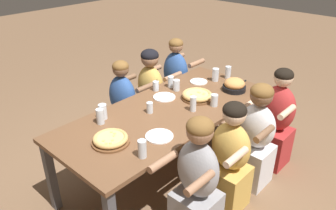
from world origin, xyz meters
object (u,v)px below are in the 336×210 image
at_px(diner_near_midleft, 197,185).
at_px(diner_near_midright, 255,139).
at_px(empty_plate_c, 159,136).
at_px(drinking_glass_j, 103,113).
at_px(drinking_glass_a, 193,104).
at_px(drinking_glass_h, 150,108).
at_px(drinking_glass_f, 215,76).
at_px(diner_far_midright, 151,96).
at_px(diner_far_right, 176,85).
at_px(drinking_glass_c, 228,72).
at_px(drinking_glass_b, 176,86).
at_px(diner_far_center, 124,110).
at_px(drinking_glass_i, 100,117).
at_px(drinking_glass_g, 142,150).
at_px(pizza_board_second, 197,96).
at_px(empty_plate_a, 164,97).
at_px(drinking_glass_d, 214,101).
at_px(diner_near_right, 275,123).
at_px(empty_plate_b, 199,82).
at_px(skillet_bowl, 234,85).
at_px(cocktail_glass_blue, 156,86).
at_px(pizza_board_main, 111,139).
at_px(drinking_glass_e, 171,82).
at_px(diner_near_center, 229,161).

relative_size(diner_near_midleft, diner_near_midright, 1.03).
height_order(empty_plate_c, drinking_glass_j, drinking_glass_j).
bearing_deg(drinking_glass_a, drinking_glass_h, 137.76).
xyz_separation_m(drinking_glass_f, diner_far_midright, (-0.43, 0.63, -0.31)).
bearing_deg(diner_far_right, drinking_glass_c, 11.40).
bearing_deg(drinking_glass_b, diner_far_center, 127.65).
height_order(drinking_glass_a, drinking_glass_i, drinking_glass_a).
height_order(drinking_glass_a, drinking_glass_g, drinking_glass_a).
relative_size(pizza_board_second, empty_plate_a, 1.38).
distance_m(drinking_glass_d, diner_near_midleft, 0.95).
xyz_separation_m(diner_near_right, diner_far_right, (0.01, 1.41, 0.01)).
bearing_deg(diner_near_midright, diner_far_center, 17.88).
bearing_deg(drinking_glass_j, empty_plate_b, -5.93).
distance_m(drinking_glass_g, diner_near_right, 1.66).
distance_m(skillet_bowl, drinking_glass_c, 0.35).
relative_size(drinking_glass_h, drinking_glass_i, 0.75).
bearing_deg(drinking_glass_d, cocktail_glass_blue, 100.95).
relative_size(pizza_board_main, drinking_glass_j, 2.20).
bearing_deg(empty_plate_b, drinking_glass_b, 172.97).
distance_m(pizza_board_main, drinking_glass_f, 1.62).
distance_m(empty_plate_c, drinking_glass_e, 1.01).
relative_size(pizza_board_main, drinking_glass_a, 2.11).
distance_m(drinking_glass_a, diner_far_midright, 1.00).
distance_m(diner_near_midright, diner_far_midright, 1.41).
distance_m(skillet_bowl, empty_plate_b, 0.43).
distance_m(diner_near_center, diner_near_midright, 0.45).
bearing_deg(drinking_glass_i, diner_near_right, -32.89).
xyz_separation_m(empty_plate_c, diner_far_right, (1.32, 0.97, -0.26)).
bearing_deg(empty_plate_c, drinking_glass_h, 55.86).
height_order(drinking_glass_d, diner_near_center, diner_near_center).
bearing_deg(drinking_glass_i, drinking_glass_h, -22.54).
bearing_deg(drinking_glass_h, skillet_bowl, -18.04).
xyz_separation_m(empty_plate_c, drinking_glass_i, (-0.19, 0.54, 0.05)).
distance_m(drinking_glass_a, drinking_glass_d, 0.24).
xyz_separation_m(drinking_glass_i, diner_near_center, (0.62, -0.97, -0.33)).
xyz_separation_m(pizza_board_main, drinking_glass_e, (1.14, 0.38, 0.02)).
xyz_separation_m(drinking_glass_f, diner_near_center, (-0.86, -0.78, -0.34)).
bearing_deg(drinking_glass_j, drinking_glass_d, -33.84).
bearing_deg(empty_plate_c, cocktail_glass_blue, 46.21).
height_order(empty_plate_b, drinking_glass_b, drinking_glass_b).
xyz_separation_m(empty_plate_c, cocktail_glass_blue, (0.64, 0.67, 0.04)).
relative_size(drinking_glass_g, drinking_glass_h, 1.38).
height_order(empty_plate_c, drinking_glass_d, drinking_glass_d).
distance_m(drinking_glass_e, drinking_glass_f, 0.54).
xyz_separation_m(diner_near_right, diner_far_center, (-0.88, 1.41, -0.02)).
height_order(empty_plate_b, drinking_glass_a, drinking_glass_a).
xyz_separation_m(empty_plate_b, drinking_glass_b, (-0.34, 0.04, 0.05)).
distance_m(cocktail_glass_blue, drinking_glass_b, 0.22).
relative_size(empty_plate_b, drinking_glass_a, 1.34).
xyz_separation_m(drinking_glass_h, diner_near_midleft, (-0.27, -0.79, -0.29)).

